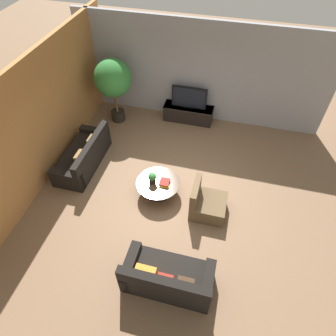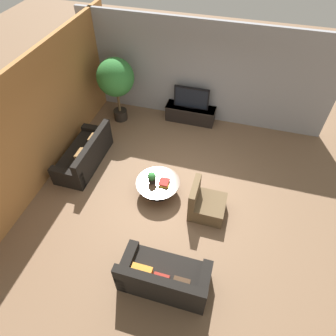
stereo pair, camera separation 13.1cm
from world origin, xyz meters
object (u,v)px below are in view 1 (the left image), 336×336
Objects in this scene: media_console at (188,113)px; potted_plant_tabletop at (152,178)px; coffee_table at (158,185)px; couch_near_entry at (167,278)px; couch_by_wall at (84,157)px; television at (189,98)px; potted_palm_tall at (113,80)px; armchair_wicker at (206,204)px.

potted_plant_tabletop is at bearing -94.32° from media_console.
couch_near_entry is at bearing -69.95° from coffee_table.
couch_by_wall is 1.13× the size of couch_near_entry.
media_console is 1.45× the size of television.
potted_plant_tabletop is (2.07, -0.50, 0.27)m from couch_by_wall.
potted_plant_tabletop reaches higher than media_console.
potted_plant_tabletop is at bearing -94.32° from television.
media_console is 5.02× the size of potted_plant_tabletop.
potted_palm_tall reaches higher than coffee_table.
couch_near_entry is 5.65m from potted_palm_tall.
couch_by_wall is (-2.20, 0.47, 0.01)m from coffee_table.
media_console is 1.44× the size of coffee_table.
couch_by_wall is at bearing 167.92° from coffee_table.
couch_near_entry is 1.98m from armchair_wicker.
armchair_wicker is at bearing -71.42° from television.
television reaches higher than armchair_wicker.
coffee_table is at bearing 11.78° from potted_plant_tabletop.
television is 0.53× the size of potted_palm_tall.
armchair_wicker is 4.47m from potted_palm_tall.
potted_plant_tabletop is (-0.93, 2.15, 0.27)m from couch_near_entry.
couch_near_entry is at bearing -82.48° from television.
media_console is 0.76× the size of potted_palm_tall.
potted_palm_tall is at bearing 175.72° from couch_by_wall.
coffee_table is at bearing -91.85° from media_console.
potted_palm_tall reaches higher than television.
armchair_wicker is (1.13, -3.35, -0.56)m from television.
couch_near_entry is 2.36m from potted_plant_tabletop.
couch_by_wall is at bearing -94.28° from potted_palm_tall.
potted_palm_tall reaches higher than armchair_wicker.
coffee_table is 0.63× the size of couch_near_entry.
armchair_wicker is at bearing -40.80° from potted_palm_tall.
potted_plant_tabletop is (-0.14, -0.03, 0.28)m from coffee_table.
coffee_table is (-0.10, -3.10, -0.56)m from television.
couch_by_wall is (-2.30, -2.63, 0.02)m from media_console.
television is 1.23× the size of armchair_wicker.
coffee_table is 2.25m from couch_by_wall.
couch_near_entry is 0.85× the size of potted_palm_tall.
media_console is at bearing 90.00° from television.
coffee_table is at bearing -91.85° from television.
armchair_wicker reaches higher than media_console.
television is 0.55× the size of couch_by_wall.
couch_by_wall is 2.39m from potted_palm_tall.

